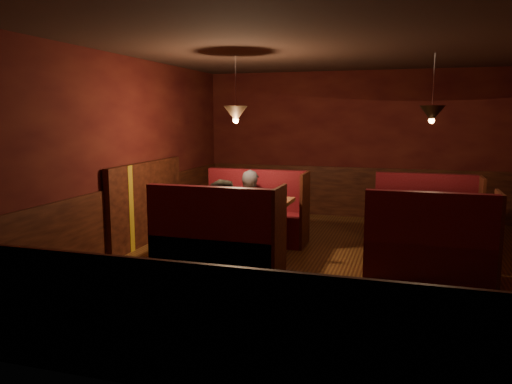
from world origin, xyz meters
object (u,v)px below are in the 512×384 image
(main_table, at_px, (237,212))
(main_bench_near, at_px, (216,245))
(second_table, at_px, (426,219))
(diner_b, at_px, (225,212))
(second_bench_far, at_px, (426,223))
(diner_a, at_px, (250,196))
(second_bench_near, at_px, (430,251))
(main_bench_far, at_px, (256,219))

(main_table, height_order, main_bench_near, main_bench_near)
(second_table, bearing_deg, diner_b, -155.63)
(second_bench_far, distance_m, diner_a, 2.79)
(second_table, xyz_separation_m, diner_b, (-2.57, -1.16, 0.17))
(main_bench_near, relative_size, second_bench_far, 1.08)
(second_table, distance_m, diner_b, 2.82)
(diner_b, bearing_deg, second_bench_far, 47.11)
(main_table, bearing_deg, second_table, 11.30)
(second_bench_near, bearing_deg, main_bench_far, 155.41)
(main_table, relative_size, main_bench_far, 0.91)
(diner_a, bearing_deg, main_bench_near, 96.55)
(main_bench_far, xyz_separation_m, second_table, (2.60, -0.35, 0.23))
(main_bench_far, xyz_separation_m, diner_a, (-0.04, -0.20, 0.40))
(second_bench_far, distance_m, second_bench_near, 1.70)
(main_table, distance_m, second_bench_near, 2.68)
(main_table, bearing_deg, diner_b, -85.67)
(main_table, distance_m, main_bench_near, 0.92)
(diner_a, distance_m, diner_b, 1.32)
(main_bench_near, height_order, diner_a, diner_a)
(main_bench_far, xyz_separation_m, main_bench_near, (0.00, -1.75, 0.00))
(main_bench_far, bearing_deg, diner_a, -100.42)
(main_bench_far, height_order, second_bench_near, main_bench_far)
(second_table, distance_m, second_bench_far, 0.88)
(main_bench_near, bearing_deg, second_bench_far, 40.54)
(main_table, distance_m, second_bench_far, 3.00)
(second_table, relative_size, second_bench_near, 0.90)
(second_bench_far, bearing_deg, main_bench_far, -169.28)
(second_bench_far, relative_size, second_bench_near, 1.00)
(second_table, distance_m, second_bench_near, 0.88)
(main_bench_near, relative_size, diner_b, 1.10)
(main_bench_near, bearing_deg, second_table, 28.30)
(second_table, bearing_deg, second_bench_near, -87.80)
(second_bench_near, height_order, diner_a, diner_a)
(second_table, relative_size, diner_a, 0.93)
(main_table, height_order, second_table, main_table)
(main_bench_far, height_order, diner_b, diner_b)
(diner_b, bearing_deg, second_table, 33.71)
(diner_b, bearing_deg, diner_a, 102.35)
(main_bench_far, bearing_deg, second_bench_far, 10.72)
(main_table, xyz_separation_m, diner_b, (0.05, -0.64, 0.13))
(second_bench_near, relative_size, diner_a, 1.02)
(main_bench_far, distance_m, main_bench_near, 1.75)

